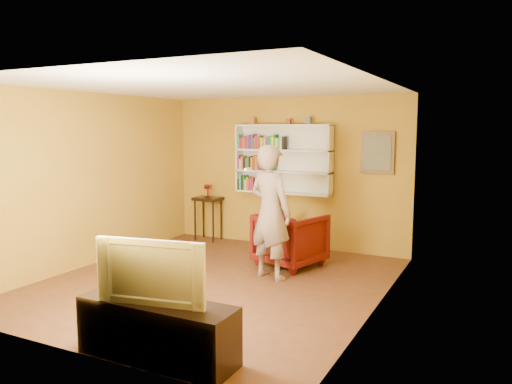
% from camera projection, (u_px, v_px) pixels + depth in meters
% --- Properties ---
extents(room_shell, '(5.30, 5.80, 2.88)m').
position_uv_depth(room_shell, '(215.00, 211.00, 6.87)').
color(room_shell, '#4D2B19').
rests_on(room_shell, ground).
extents(bookshelf, '(1.80, 0.29, 1.23)m').
position_uv_depth(bookshelf, '(284.00, 159.00, 8.93)').
color(bookshelf, white).
rests_on(bookshelf, room_shell).
extents(books_row_lower, '(0.79, 0.19, 0.27)m').
position_uv_depth(books_row_lower, '(259.00, 184.00, 9.10)').
color(books_row_lower, black).
rests_on(books_row_lower, bookshelf).
extents(books_row_middle, '(0.72, 0.19, 0.27)m').
position_uv_depth(books_row_middle, '(257.00, 163.00, 9.07)').
color(books_row_middle, '#782B83').
rests_on(books_row_middle, bookshelf).
extents(books_row_upper, '(0.92, 0.19, 0.27)m').
position_uv_depth(books_row_upper, '(262.00, 143.00, 8.98)').
color(books_row_upper, teal).
rests_on(books_row_upper, bookshelf).
extents(ornament_left, '(0.09, 0.09, 0.12)m').
position_uv_depth(ornament_left, '(252.00, 121.00, 9.06)').
color(ornament_left, '#AE5B31').
rests_on(ornament_left, bookshelf).
extents(ornament_centre, '(0.07, 0.07, 0.10)m').
position_uv_depth(ornament_centre, '(289.00, 122.00, 8.75)').
color(ornament_centre, maroon).
rests_on(ornament_centre, bookshelf).
extents(ornament_right, '(0.09, 0.09, 0.12)m').
position_uv_depth(ornament_right, '(309.00, 121.00, 8.58)').
color(ornament_right, '#495C79').
rests_on(ornament_right, bookshelf).
extents(framed_painting, '(0.55, 0.05, 0.70)m').
position_uv_depth(framed_painting, '(378.00, 152.00, 8.22)').
color(framed_painting, '#553B18').
rests_on(framed_painting, room_shell).
extents(console_table, '(0.51, 0.39, 0.83)m').
position_uv_depth(console_table, '(208.00, 205.00, 9.58)').
color(console_table, black).
rests_on(console_table, ground).
extents(ruby_lustre, '(0.16, 0.16, 0.25)m').
position_uv_depth(ruby_lustre, '(208.00, 188.00, 9.54)').
color(ruby_lustre, maroon).
rests_on(ruby_lustre, console_table).
extents(armchair, '(1.12, 1.14, 0.84)m').
position_uv_depth(armchair, '(290.00, 239.00, 7.81)').
color(armchair, '#440405').
rests_on(armchair, ground).
extents(person, '(0.80, 0.63, 1.92)m').
position_uv_depth(person, '(270.00, 212.00, 7.09)').
color(person, '#7E695C').
rests_on(person, ground).
extents(game_remote, '(0.04, 0.15, 0.04)m').
position_uv_depth(game_remote, '(248.00, 169.00, 6.88)').
color(game_remote, white).
rests_on(game_remote, person).
extents(tv_cabinet, '(1.55, 0.47, 0.56)m').
position_uv_depth(tv_cabinet, '(157.00, 330.00, 4.64)').
color(tv_cabinet, black).
rests_on(tv_cabinet, ground).
extents(television, '(1.06, 0.32, 0.61)m').
position_uv_depth(television, '(156.00, 270.00, 4.56)').
color(television, black).
rests_on(television, tv_cabinet).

